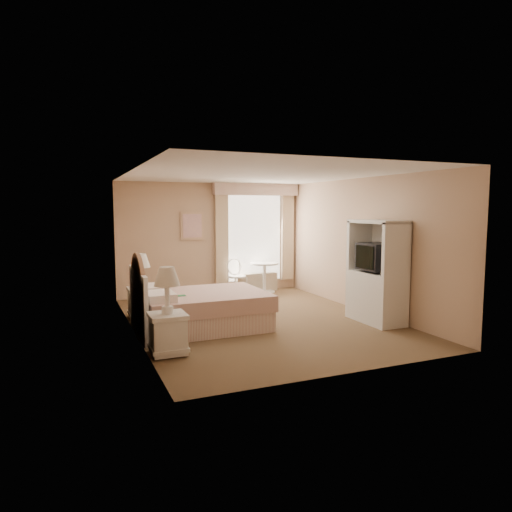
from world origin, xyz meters
name	(u,v)px	position (x,y,z in m)	size (l,w,h in m)	color
room	(259,249)	(0.00, 0.00, 1.25)	(4.21, 5.51, 2.51)	brown
window	(256,234)	(1.05, 2.65, 1.34)	(2.05, 0.22, 2.51)	white
framed_art	(192,226)	(-0.45, 2.71, 1.55)	(0.52, 0.04, 0.62)	tan
bed	(197,308)	(-1.13, -0.08, 0.33)	(2.05, 1.53, 1.36)	tan
nightstand_near	(168,322)	(-1.84, -1.23, 0.44)	(0.48, 0.48, 1.16)	white
nightstand_far	(141,294)	(-1.84, 1.00, 0.42)	(0.46, 0.46, 1.12)	white
round_table	(264,273)	(1.16, 2.40, 0.46)	(0.65, 0.65, 0.69)	white
cafe_chair	(236,274)	(0.48, 2.44, 0.47)	(0.46, 0.46, 0.81)	white
armoire	(377,280)	(1.81, -0.85, 0.72)	(0.52, 1.05, 1.74)	white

